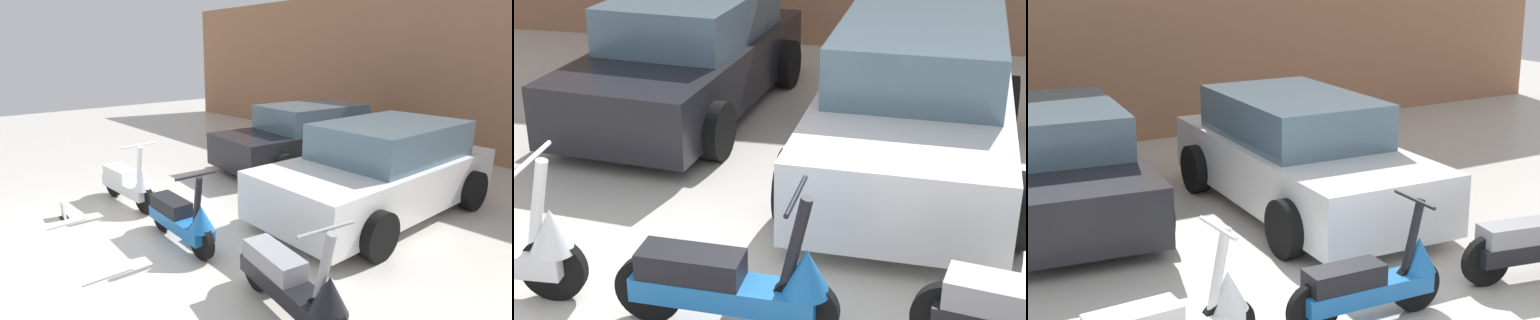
# 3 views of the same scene
# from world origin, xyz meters

# --- Properties ---
(ground_plane) EXTENTS (28.00, 28.00, 0.00)m
(ground_plane) POSITION_xyz_m (0.00, 0.00, 0.00)
(ground_plane) COLOR beige
(wall_back) EXTENTS (19.60, 0.12, 4.10)m
(wall_back) POSITION_xyz_m (0.00, 8.00, 2.05)
(wall_back) COLOR #9E6B4C
(wall_back) RESTS_ON ground_plane
(scooter_front_left) EXTENTS (1.60, 0.58, 1.12)m
(scooter_front_left) POSITION_xyz_m (-1.48, 0.69, 0.40)
(scooter_front_left) COLOR black
(scooter_front_left) RESTS_ON ground_plane
(scooter_front_right) EXTENTS (1.56, 0.56, 1.09)m
(scooter_front_right) POSITION_xyz_m (0.36, 0.58, 0.39)
(scooter_front_right) COLOR black
(scooter_front_right) RESTS_ON ground_plane
(scooter_front_center) EXTENTS (1.61, 0.65, 1.13)m
(scooter_front_center) POSITION_xyz_m (2.39, 0.54, 0.40)
(scooter_front_center) COLOR black
(scooter_front_center) RESTS_ON ground_plane
(car_rear_left) EXTENTS (2.26, 4.15, 1.36)m
(car_rear_left) POSITION_xyz_m (-1.25, 4.80, 0.65)
(car_rear_left) COLOR black
(car_rear_left) RESTS_ON ground_plane
(car_rear_center) EXTENTS (2.17, 4.28, 1.43)m
(car_rear_center) POSITION_xyz_m (1.42, 3.58, 0.68)
(car_rear_center) COLOR white
(car_rear_center) RESTS_ON ground_plane
(placard_near_left_scooter) EXTENTS (0.20, 0.13, 0.26)m
(placard_near_left_scooter) POSITION_xyz_m (-1.64, -0.33, 0.11)
(placard_near_left_scooter) COLOR black
(placard_near_left_scooter) RESTS_ON ground_plane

